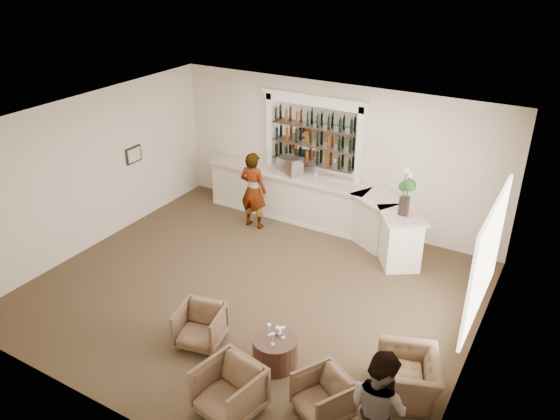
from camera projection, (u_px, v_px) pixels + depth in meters
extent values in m
plane|color=brown|center=(252.00, 291.00, 10.47)|extent=(8.00, 8.00, 0.00)
cube|color=beige|center=(334.00, 155.00, 12.45)|extent=(8.00, 0.04, 3.30)
cube|color=beige|center=(92.00, 172.00, 11.55)|extent=(0.04, 7.00, 3.30)
cube|color=beige|center=(481.00, 277.00, 7.93)|extent=(0.04, 7.00, 3.30)
cube|color=white|center=(248.00, 126.00, 9.01)|extent=(8.00, 7.00, 0.04)
cube|color=white|center=(486.00, 258.00, 8.31)|extent=(0.05, 2.40, 1.90)
cube|color=black|center=(134.00, 155.00, 12.46)|extent=(0.04, 0.46, 0.38)
cube|color=beige|center=(134.00, 155.00, 12.45)|extent=(0.01, 0.38, 0.30)
cube|color=white|center=(288.00, 195.00, 13.12)|extent=(4.00, 0.70, 1.08)
cube|color=beige|center=(288.00, 174.00, 12.85)|extent=(4.10, 0.82, 0.06)
cube|color=white|center=(377.00, 222.00, 11.88)|extent=(1.12, 1.04, 1.08)
cube|color=beige|center=(378.00, 199.00, 11.61)|extent=(1.27, 1.19, 0.06)
cube|color=white|center=(400.00, 240.00, 11.16)|extent=(1.08, 1.14, 1.08)
cube|color=beige|center=(402.00, 216.00, 10.89)|extent=(1.24, 1.29, 0.06)
cube|color=white|center=(281.00, 219.00, 13.08)|extent=(4.00, 0.06, 0.10)
cube|color=white|center=(315.00, 139.00, 12.52)|extent=(2.15, 0.02, 1.65)
cube|color=white|center=(271.00, 152.00, 13.22)|extent=(0.14, 0.16, 2.90)
cube|color=white|center=(359.00, 170.00, 12.18)|extent=(0.14, 0.16, 2.90)
cube|color=white|center=(314.00, 102.00, 12.08)|extent=(2.52, 0.16, 0.18)
cube|color=white|center=(315.00, 96.00, 12.03)|extent=(2.64, 0.20, 0.08)
cube|color=#2F1F17|center=(312.00, 164.00, 12.69)|extent=(2.05, 0.20, 0.03)
cube|color=#2F1F17|center=(312.00, 146.00, 12.50)|extent=(2.05, 0.20, 0.03)
cube|color=#2F1F17|center=(313.00, 127.00, 12.30)|extent=(2.05, 0.20, 0.03)
cylinder|color=#492C1F|center=(275.00, 351.00, 8.56)|extent=(0.71, 0.71, 0.50)
imported|color=gray|center=(253.00, 190.00, 12.47)|extent=(0.68, 0.45, 1.83)
imported|color=gray|center=(378.00, 408.00, 6.72)|extent=(1.04, 0.95, 1.74)
imported|color=brown|center=(200.00, 326.00, 8.99)|extent=(0.87, 0.89, 0.68)
imported|color=brown|center=(229.00, 391.00, 7.64)|extent=(0.97, 0.99, 0.77)
imported|color=brown|center=(323.00, 396.00, 7.62)|extent=(0.97, 0.97, 0.66)
imported|color=brown|center=(408.00, 377.00, 7.96)|extent=(1.18, 1.25, 0.65)
cube|color=#B9B9BE|center=(290.00, 166.00, 12.62)|extent=(0.57, 0.52, 0.43)
cube|color=black|center=(404.00, 206.00, 10.79)|extent=(0.17, 0.17, 0.38)
cube|color=white|center=(278.00, 330.00, 8.54)|extent=(0.08, 0.08, 0.12)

